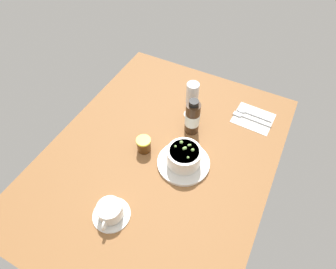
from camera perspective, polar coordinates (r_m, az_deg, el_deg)
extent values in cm
cube|color=brown|center=(111.91, -1.71, -4.70)|extent=(110.00, 84.00, 3.00)
cylinder|color=silver|center=(108.22, 3.11, -5.67)|extent=(19.83, 19.83, 1.20)
cylinder|color=silver|center=(104.81, 3.21, -4.42)|extent=(12.55, 12.55, 7.07)
cylinder|color=beige|center=(102.58, 3.27, -3.54)|extent=(10.80, 10.80, 1.60)
sphere|color=#7CAE53|center=(103.38, 4.16, -2.17)|extent=(0.96, 0.96, 0.96)
sphere|color=#7CAE53|center=(102.51, 3.43, -2.75)|extent=(1.34, 1.34, 1.34)
sphere|color=#7CAE53|center=(103.46, 4.41, -2.13)|extent=(1.01, 1.01, 1.01)
sphere|color=#7CAE53|center=(104.04, 2.69, -1.58)|extent=(1.31, 1.31, 1.31)
sphere|color=#7CAE53|center=(102.23, 4.96, -3.11)|extent=(1.27, 1.27, 1.27)
sphere|color=#7CAE53|center=(100.22, 4.03, -4.61)|extent=(0.93, 0.93, 0.93)
sphere|color=#7CAE53|center=(102.36, 3.21, -2.85)|extent=(1.16, 1.16, 1.16)
sphere|color=#7CAE53|center=(102.85, 1.51, -2.39)|extent=(0.95, 0.95, 0.95)
cube|color=silver|center=(128.19, 16.69, 3.16)|extent=(14.61, 16.76, 0.30)
cube|color=silver|center=(127.02, 17.00, 2.77)|extent=(1.85, 14.04, 0.50)
cube|color=silver|center=(127.51, 13.71, 4.00)|extent=(2.37, 3.70, 0.40)
cube|color=silver|center=(129.01, 17.34, 3.59)|extent=(1.61, 13.03, 0.50)
ellipsoid|color=silver|center=(129.38, 14.43, 4.69)|extent=(2.40, 4.00, 0.60)
cylinder|color=silver|center=(100.18, -11.23, -15.40)|extent=(12.73, 12.73, 0.90)
cylinder|color=silver|center=(97.41, -11.51, -14.66)|extent=(8.22, 8.22, 5.27)
cylinder|color=#33220E|center=(95.51, -11.72, -14.13)|extent=(6.98, 6.98, 1.00)
torus|color=silver|center=(95.50, -12.63, -17.27)|extent=(3.69, 1.66, 3.60)
cylinder|color=white|center=(124.72, 4.54, 4.08)|extent=(5.96, 5.96, 0.40)
cylinder|color=white|center=(121.92, 4.65, 5.35)|extent=(0.80, 0.80, 7.43)
cylinder|color=white|center=(116.12, 4.92, 8.24)|extent=(5.09, 5.09, 9.31)
cylinder|color=#E8E9C2|center=(117.07, 4.87, 7.74)|extent=(4.18, 4.18, 5.59)
cylinder|color=#4D2B0F|center=(110.61, -4.88, -2.22)|extent=(5.33, 5.33, 5.27)
cylinder|color=yellow|center=(108.21, -4.99, -1.26)|extent=(5.60, 5.60, 0.80)
cylinder|color=#382314|center=(113.46, 4.90, 3.29)|extent=(5.77, 5.77, 14.68)
cylinder|color=white|center=(113.68, 4.89, 3.19)|extent=(5.89, 5.89, 5.58)
cylinder|color=black|center=(107.47, 5.19, 6.30)|extent=(3.75, 3.75, 2.05)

